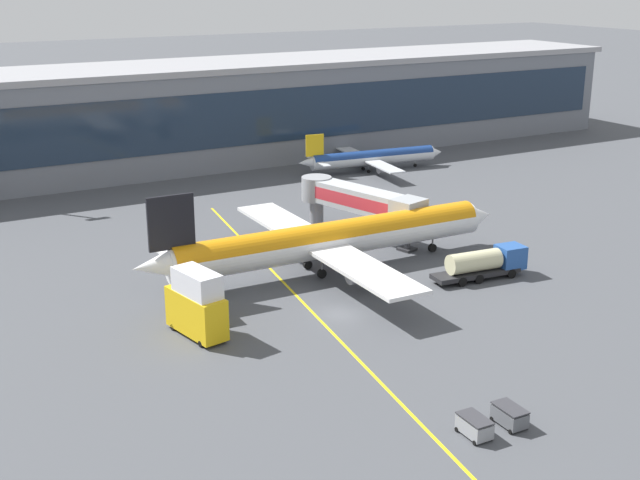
{
  "coord_description": "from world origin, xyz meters",
  "views": [
    {
      "loc": [
        -38.81,
        -64.7,
        31.73
      ],
      "look_at": [
        2.72,
        9.23,
        4.5
      ],
      "focal_mm": 47.3,
      "sensor_mm": 36.0,
      "label": 1
    }
  ],
  "objects": [
    {
      "name": "ground_plane",
      "position": [
        0.0,
        0.0,
        0.0
      ],
      "size": [
        700.0,
        700.0,
        0.0
      ],
      "primitive_type": "plane",
      "color": "#47494F"
    },
    {
      "name": "apron_lead_in_line",
      "position": [
        -2.29,
        2.0,
        0.0
      ],
      "size": [
        11.89,
        79.2,
        0.01
      ],
      "primitive_type": "cube",
      "rotation": [
        0.0,
        0.0,
        -0.15
      ],
      "color": "yellow",
      "rests_on": "ground_plane"
    },
    {
      "name": "terminal_building",
      "position": [
        18.24,
        70.66,
        8.42
      ],
      "size": [
        158.39,
        21.01,
        16.8
      ],
      "color": "slate",
      "rests_on": "ground_plane"
    },
    {
      "name": "main_airliner",
      "position": [
        5.14,
        11.24,
        3.64
      ],
      "size": [
        44.26,
        35.18,
        10.84
      ],
      "color": "white",
      "rests_on": "ground_plane"
    },
    {
      "name": "jet_bridge",
      "position": [
        14.47,
        20.86,
        4.65
      ],
      "size": [
        8.22,
        18.7,
        6.35
      ],
      "color": "#B2B7BC",
      "rests_on": "ground_plane"
    },
    {
      "name": "fuel_tanker",
      "position": [
        18.49,
        1.02,
        1.75
      ],
      "size": [
        10.99,
        3.53,
        3.25
      ],
      "color": "#232326",
      "rests_on": "ground_plane"
    },
    {
      "name": "catering_lift",
      "position": [
        -14.04,
        2.1,
        3.07
      ],
      "size": [
        3.74,
        7.15,
        6.3
      ],
      "color": "yellow",
      "rests_on": "ground_plane"
    },
    {
      "name": "baggage_cart_0",
      "position": [
        -3.26,
        -23.88,
        0.78
      ],
      "size": [
        1.68,
        2.69,
        1.48
      ],
      "color": "gray",
      "rests_on": "ground_plane"
    },
    {
      "name": "baggage_cart_1",
      "position": [
        -0.06,
        -23.96,
        0.78
      ],
      "size": [
        1.68,
        2.69,
        1.48
      ],
      "color": "#595B60",
      "rests_on": "ground_plane"
    },
    {
      "name": "commuter_jet_far",
      "position": [
        35.43,
        49.78,
        2.29
      ],
      "size": [
        26.27,
        20.89,
        6.87
      ],
      "color": "silver",
      "rests_on": "ground_plane"
    }
  ]
}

